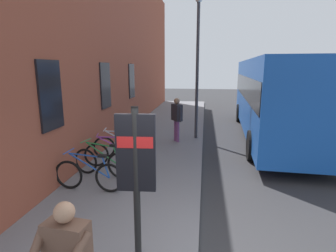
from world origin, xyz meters
name	(u,v)px	position (x,y,z in m)	size (l,w,h in m)	color
ground	(230,151)	(6.00, -1.00, 0.00)	(60.00, 60.00, 0.00)	#2D2D30
sidewalk_pavement	(164,134)	(8.00, 1.75, 0.06)	(24.00, 3.50, 0.12)	slate
station_facade	(124,44)	(8.99, 3.80, 4.11)	(22.00, 0.65, 8.22)	brown
bicycle_under_window	(89,175)	(1.97, 2.66, 0.51)	(0.48, 1.77, 0.97)	black
bicycle_by_door	(102,162)	(2.87, 2.67, 0.51)	(0.53, 1.75, 0.97)	black
bicycle_end_of_row	(115,153)	(3.70, 2.61, 0.51)	(0.62, 1.72, 0.97)	black
bicycle_far_end	(121,146)	(4.41, 2.65, 0.51)	(0.50, 1.75, 0.97)	black
transit_info_sign	(136,164)	(-0.31, 0.89, 1.72)	(0.13, 0.55, 2.40)	black
city_bus	(274,94)	(8.43, -3.00, 1.92)	(10.63, 3.12, 3.35)	#1951B2
pedestrian_by_facade	(177,115)	(6.68, 1.05, 1.19)	(0.56, 0.49, 1.74)	#723F72
street_lamp	(198,58)	(7.34, 0.30, 3.41)	(0.28, 0.28, 5.61)	#333338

